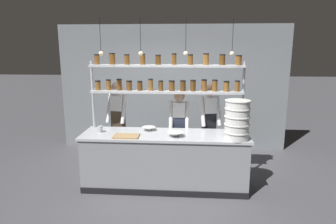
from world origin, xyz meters
The scene contains 13 objects.
ground_plane centered at (0.00, 0.00, 0.00)m, with size 40.00×40.00×0.00m, color #4C4C51.
back_wall centered at (0.00, 2.07, 1.40)m, with size 5.13×0.12×2.80m, color gray.
prep_counter centered at (0.00, 0.00, 0.46)m, with size 2.73×0.76×0.92m.
spice_shelf_unit centered at (0.01, 0.33, 1.75)m, with size 2.61×0.28×2.22m.
chef_left centered at (-0.93, 0.63, 0.98)m, with size 0.40×0.32×1.69m.
chef_center centered at (0.21, 0.56, 0.89)m, with size 0.36×0.28×1.57m.
chef_right centered at (0.75, 0.58, 0.97)m, with size 0.41×0.34×1.68m.
container_stack centered at (1.12, -0.21, 1.23)m, with size 0.39×0.39×0.61m.
cutting_board centered at (-0.59, -0.21, 0.93)m, with size 0.40×0.26×0.02m.
prep_bowl_near_left centered at (0.18, -0.13, 0.96)m, with size 0.27×0.27×0.07m.
prep_bowl_center_front centered at (-0.29, 0.18, 0.95)m, with size 0.23×0.23×0.06m.
serving_cup_front centered at (-1.08, 0.01, 0.97)m, with size 0.08×0.08×0.11m.
pendant_light_row centered at (-0.01, 0.00, 2.24)m, with size 2.10×0.07×0.57m.
Camera 1 is at (0.40, -4.69, 2.31)m, focal length 32.00 mm.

